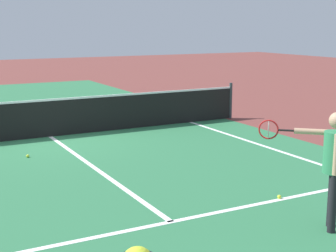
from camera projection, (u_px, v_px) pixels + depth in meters
ground_plane at (50, 137)px, 12.81m from camera, size 60.00×60.00×0.00m
court_surface_inbounds at (50, 137)px, 12.81m from camera, size 10.62×24.40×0.00m
line_service_near at (171, 222)px, 7.27m from camera, size 8.22×0.10×0.01m
line_center_service at (94, 167)px, 10.04m from camera, size 0.10×6.40×0.01m
net at (49, 117)px, 12.72m from camera, size 11.09×0.09×1.07m
player_near at (333, 157)px, 6.84m from camera, size 0.83×1.00×1.64m
tennis_ball_near_net at (28, 156)px, 10.80m from camera, size 0.07×0.07×0.07m
tennis_ball_mid_court at (279, 197)px, 8.24m from camera, size 0.07×0.07×0.07m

